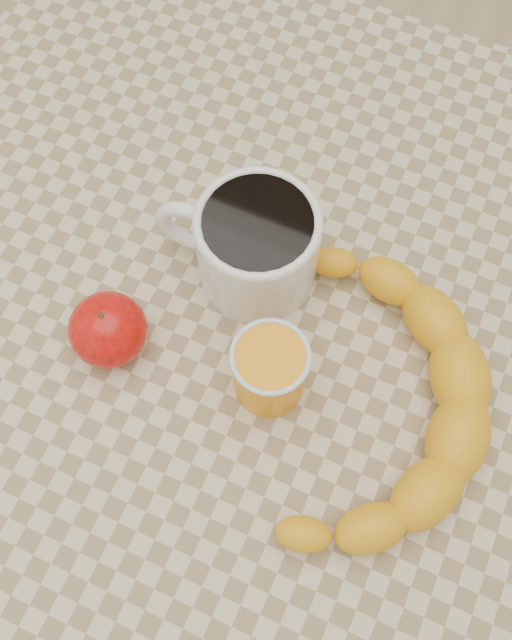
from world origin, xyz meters
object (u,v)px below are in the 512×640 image
at_px(coffee_mug, 254,243).
at_px(apple, 108,330).
at_px(table, 256,361).
at_px(orange_juice_glass, 270,370).
at_px(banana, 378,403).

distance_m(coffee_mug, apple, 0.14).
relative_size(table, orange_juice_glass, 10.78).
distance_m(table, coffee_mug, 0.15).
bearing_deg(apple, coffee_mug, 54.39).
bearing_deg(apple, orange_juice_glass, 8.13).
distance_m(orange_juice_glass, apple, 0.14).
relative_size(orange_juice_glass, banana, 0.22).
relative_size(table, apple, 9.37).
xyz_separation_m(coffee_mug, apple, (-0.08, -0.12, -0.02)).
distance_m(coffee_mug, banana, 0.17).
bearing_deg(orange_juice_glass, apple, -171.87).
bearing_deg(table, apple, -149.97).
distance_m(table, apple, 0.17).
bearing_deg(banana, coffee_mug, 144.91).
relative_size(table, coffee_mug, 5.28).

